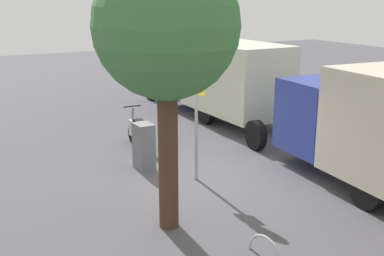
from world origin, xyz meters
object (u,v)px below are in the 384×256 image
(stop_sign, at_px, (196,91))
(utility_cabinet, at_px, (144,146))
(motorcycle, at_px, (140,132))
(box_truck_far, at_px, (221,75))
(street_tree, at_px, (166,29))

(stop_sign, distance_m, utility_cabinet, 2.28)
(motorcycle, xyz_separation_m, utility_cabinet, (-1.67, 0.54, 0.10))
(box_truck_far, height_order, utility_cabinet, box_truck_far)
(box_truck_far, relative_size, street_tree, 1.47)
(box_truck_far, xyz_separation_m, motorcycle, (-2.20, 4.14, -1.08))
(box_truck_far, relative_size, motorcycle, 4.27)
(motorcycle, relative_size, street_tree, 0.34)
(motorcycle, relative_size, utility_cabinet, 1.47)
(box_truck_far, relative_size, utility_cabinet, 6.27)
(utility_cabinet, bearing_deg, box_truck_far, -50.41)
(motorcycle, xyz_separation_m, street_tree, (-5.00, 1.37, 3.36))
(stop_sign, bearing_deg, motorcycle, 5.72)
(box_truck_far, bearing_deg, stop_sign, 141.85)
(box_truck_far, distance_m, motorcycle, 4.81)
(motorcycle, bearing_deg, street_tree, 166.19)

